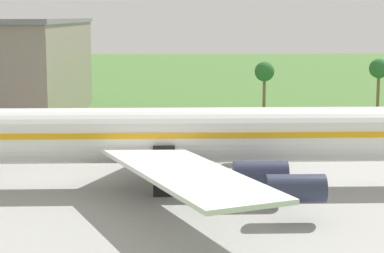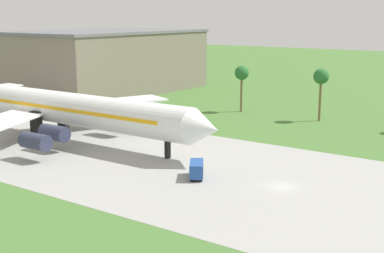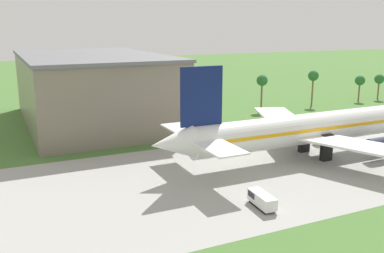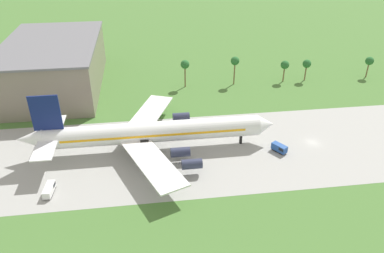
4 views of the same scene
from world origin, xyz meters
TOP-DOWN VIEW (x-y plane):
  - jet_airliner at (-51.19, 2.82)m, footprint 77.26×56.95m

SIDE VIEW (x-z plane):
  - jet_airliner at x=-51.19m, z-range -3.91..16.28m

